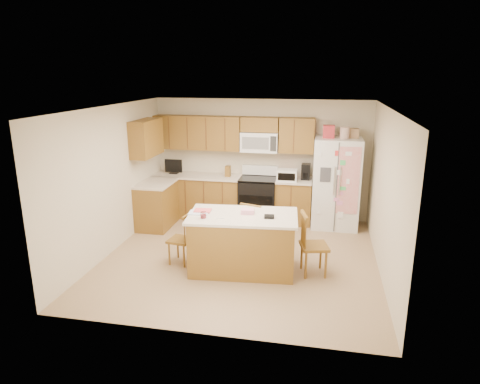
% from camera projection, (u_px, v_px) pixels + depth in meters
% --- Properties ---
extents(ground, '(4.50, 4.50, 0.00)m').
position_uv_depth(ground, '(241.00, 257.00, 7.25)').
color(ground, olive).
rests_on(ground, ground).
extents(room_shell, '(4.60, 4.60, 2.52)m').
position_uv_depth(room_shell, '(241.00, 175.00, 6.86)').
color(room_shell, beige).
rests_on(room_shell, ground).
extents(cabinetry, '(3.36, 1.56, 2.15)m').
position_uv_depth(cabinetry, '(211.00, 178.00, 8.87)').
color(cabinetry, brown).
rests_on(cabinetry, ground).
extents(stove, '(0.76, 0.65, 1.13)m').
position_uv_depth(stove, '(258.00, 198.00, 8.95)').
color(stove, black).
rests_on(stove, ground).
extents(refrigerator, '(0.90, 0.79, 2.04)m').
position_uv_depth(refrigerator, '(336.00, 182.00, 8.48)').
color(refrigerator, white).
rests_on(refrigerator, ground).
extents(island, '(1.74, 1.11, 1.00)m').
position_uv_depth(island, '(243.00, 242.00, 6.69)').
color(island, brown).
rests_on(island, ground).
extents(windsor_chair_left, '(0.40, 0.42, 0.86)m').
position_uv_depth(windsor_chair_left, '(182.00, 240.00, 6.94)').
color(windsor_chair_left, brown).
rests_on(windsor_chair_left, ground).
extents(windsor_chair_back, '(0.50, 0.49, 0.93)m').
position_uv_depth(windsor_chair_back, '(254.00, 230.00, 7.26)').
color(windsor_chair_back, brown).
rests_on(windsor_chair_back, ground).
extents(windsor_chair_right, '(0.49, 0.51, 0.99)m').
position_uv_depth(windsor_chair_right, '(312.00, 246.00, 6.55)').
color(windsor_chair_right, brown).
rests_on(windsor_chair_right, ground).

